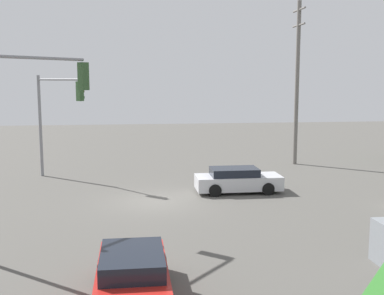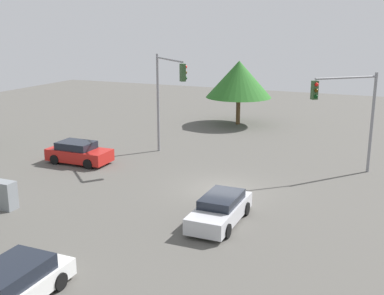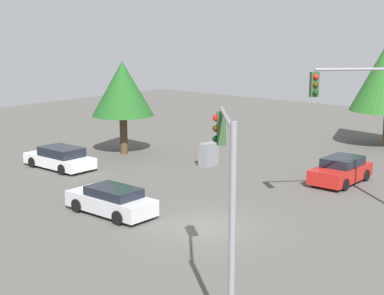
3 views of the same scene
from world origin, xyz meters
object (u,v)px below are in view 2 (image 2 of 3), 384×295
Objects in this scene: sedan_red at (79,153)px; sedan_white at (9,287)px; sedan_silver at (220,210)px; traffic_signal_main at (349,106)px; electrical_cabinet at (4,195)px; traffic_signal_cross at (167,88)px.

sedan_red is 16.33m from sedan_white.
sedan_red is 12.96m from sedan_silver.
traffic_signal_main reaches higher than sedan_red.
traffic_signal_main is (8.35, 18.62, 3.55)m from sedan_white.
sedan_red is 8.16m from electrical_cabinet.
electrical_cabinet reaches higher than sedan_silver.
sedan_red is 17.04m from traffic_signal_main.
sedan_red is at bearing -26.70° from traffic_signal_main.
sedan_silver is 12.21m from traffic_signal_cross.
sedan_silver is 3.15× the size of electrical_cabinet.
sedan_white is (7.77, -14.36, -0.05)m from sedan_red.
traffic_signal_main is at bearing 46.17° from traffic_signal_cross.
traffic_signal_cross is (-7.09, 9.07, 4.07)m from sedan_silver.
electrical_cabinet reaches higher than sedan_white.
sedan_white is 0.76× the size of traffic_signal_main.
traffic_signal_main is (16.12, 4.25, 3.51)m from sedan_red.
sedan_silver is (3.98, 8.91, -0.00)m from sedan_white.
traffic_signal_cross is 4.88× the size of electrical_cabinet.
traffic_signal_main is 19.45m from electrical_cabinet.
electrical_cabinet is (1.46, -8.03, 0.02)m from sedan_red.
traffic_signal_cross is 12.72m from electrical_cabinet.
sedan_red is at bearing -61.58° from sedan_white.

